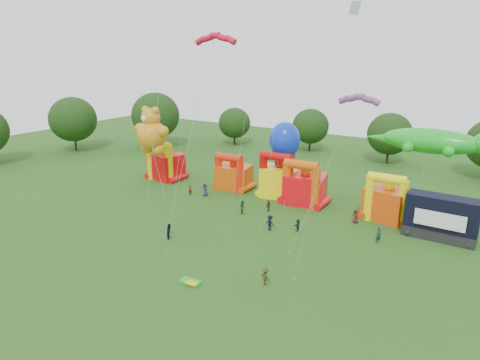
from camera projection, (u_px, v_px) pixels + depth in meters
The scene contains 24 objects.
ground at pixel (140, 284), 39.35m from camera, with size 160.00×160.00×0.00m, color #265518.
tree_ring at pixel (130, 216), 38.67m from camera, with size 126.92×129.05×12.07m.
bouncy_castle_0 at pixel (165, 164), 71.11m from camera, with size 5.96×5.13×6.70m.
bouncy_castle_1 at pixel (233, 175), 66.09m from camera, with size 5.57×4.76×5.75m.
bouncy_castle_2 at pixel (279, 180), 62.32m from camera, with size 5.95×5.12×6.91m.
bouncy_castle_3 at pixel (304, 187), 59.46m from camera, with size 6.15×5.26×6.55m.
bouncy_castle_4 at pixel (387, 202), 53.79m from camera, with size 6.00×5.26×6.34m.
stage_trailer at pixel (441, 218), 48.52m from camera, with size 7.81×3.17×5.02m.
teddy_bear_kite at pixel (155, 150), 63.61m from camera, with size 7.97×5.19×12.90m.
gecko_kite at pixel (429, 151), 52.08m from camera, with size 15.05×8.05×11.74m.
octopus_kite at pixel (285, 160), 61.60m from camera, with size 5.35×7.94×10.94m.
parafoil_kites at pixel (252, 152), 47.21m from camera, with size 29.11×12.46×30.43m.
diamond_kites at pixel (242, 85), 45.91m from camera, with size 21.88×16.58×42.86m.
folded_kite_bundle at pixel (190, 282), 39.48m from camera, with size 2.05×1.18×0.31m.
spectator_0 at pixel (205, 190), 63.08m from camera, with size 0.94×0.61×1.93m, color #2C2742.
spectator_1 at pixel (190, 190), 63.33m from camera, with size 0.61×0.40×1.66m, color #562618.
spectator_2 at pixel (243, 207), 56.18m from camera, with size 0.90×0.70×1.86m, color #1A4326.
spectator_3 at pixel (270, 223), 50.95m from camera, with size 1.22×0.70×1.89m, color black.
spectator_4 at pixel (269, 206), 57.02m from camera, with size 0.91×0.38×1.56m, color #45341B.
spectator_5 at pixel (298, 225), 50.79m from camera, with size 1.41×0.45×1.52m, color #23273B.
spectator_6 at pixel (356, 216), 53.17m from camera, with size 0.87×0.57×1.78m, color #4D1B16.
spectator_7 at pixel (379, 235), 47.54m from camera, with size 0.71×0.46×1.94m, color #173B2B.
spectator_8 at pixel (170, 231), 48.69m from camera, with size 0.89×0.69×1.82m, color black.
spectator_9 at pixel (266, 276), 39.07m from camera, with size 1.08×0.62×1.67m, color #382B16.
Camera 1 is at (26.30, -24.69, 20.62)m, focal length 32.00 mm.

